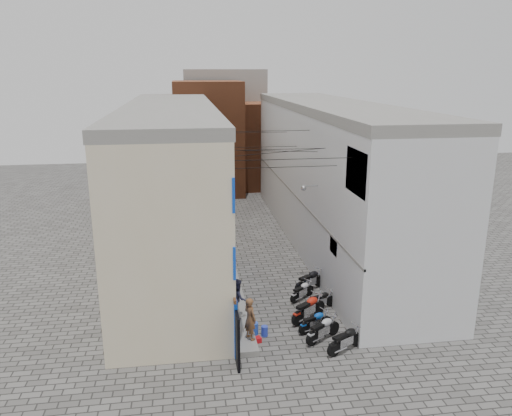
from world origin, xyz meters
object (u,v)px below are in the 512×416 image
water_jug_far (254,328)px  red_crate (257,340)px  person_a (250,319)px  motorcycle_b (323,328)px  motorcycle_c (315,321)px  motorcycle_f (302,290)px  motorcycle_g (310,279)px  water_jug_near (265,331)px  motorcycle_e (321,299)px  motorcycle_a (346,338)px  person_b (238,298)px  motorcycle_d (309,307)px

water_jug_far → red_crate: 0.71m
person_a → motorcycle_b: bearing=-121.1°
motorcycle_c → motorcycle_f: motorcycle_c is taller
motorcycle_g → water_jug_near: 5.15m
motorcycle_e → motorcycle_a: bearing=-19.5°
motorcycle_c → water_jug_near: bearing=-110.8°
motorcycle_g → motorcycle_e: bearing=-31.6°
person_a → person_b: size_ratio=1.02×
motorcycle_d → water_jug_near: size_ratio=4.86×
motorcycle_b → water_jug_near: bearing=-137.8°
red_crate → motorcycle_d: bearing=31.4°
motorcycle_c → person_b: bearing=-135.8°
motorcycle_e → person_b: (-4.02, -0.63, 0.65)m
water_jug_far → red_crate: water_jug_far is taller
motorcycle_b → water_jug_far: size_ratio=3.67×
motorcycle_c → water_jug_far: motorcycle_c is taller
motorcycle_f → motorcycle_g: 1.15m
motorcycle_a → red_crate: bearing=-135.7°
motorcycle_a → motorcycle_e: bearing=152.9°
person_b → motorcycle_f: bearing=-64.5°
person_b → red_crate: (0.57, -1.91, -1.03)m
motorcycle_a → person_b: 5.09m
person_a → water_jug_far: 1.22m
motorcycle_a → red_crate: (-3.45, 1.16, -0.45)m
motorcycle_b → red_crate: (-2.77, 0.21, -0.45)m
motorcycle_f → water_jug_far: (-2.81, -2.99, -0.23)m
person_a → water_jug_far: bearing=-49.1°
motorcycle_f → red_crate: motorcycle_f is taller
person_a → water_jug_far: size_ratio=3.46×
motorcycle_c → water_jug_far: 2.66m
motorcycle_a → person_b: size_ratio=1.09×
person_a → water_jug_near: (0.70, 0.57, -0.93)m
motorcycle_b → motorcycle_c: size_ratio=1.12×
motorcycle_b → red_crate: bearing=-125.9°
motorcycle_b → motorcycle_g: bearing=140.5°
water_jug_near → person_b: bearing=124.2°
motorcycle_a → motorcycle_d: (-0.85, 2.75, 0.07)m
motorcycle_d → motorcycle_f: (0.21, 2.09, -0.14)m
motorcycle_g → water_jug_far: (-3.45, -3.93, -0.34)m
water_jug_far → red_crate: (0.00, -0.69, -0.15)m
motorcycle_e → motorcycle_f: motorcycle_e is taller
motorcycle_b → person_a: person_a is taller
person_a → red_crate: 1.09m
motorcycle_f → person_b: (-3.38, -1.77, 0.65)m
motorcycle_f → red_crate: 4.64m
motorcycle_d → motorcycle_g: bearing=128.2°
motorcycle_d → person_b: person_b is taller
motorcycle_b → motorcycle_c: bearing=157.9°
motorcycle_f → person_a: (-3.10, -3.76, 0.67)m
motorcycle_e → motorcycle_b: bearing=-33.3°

